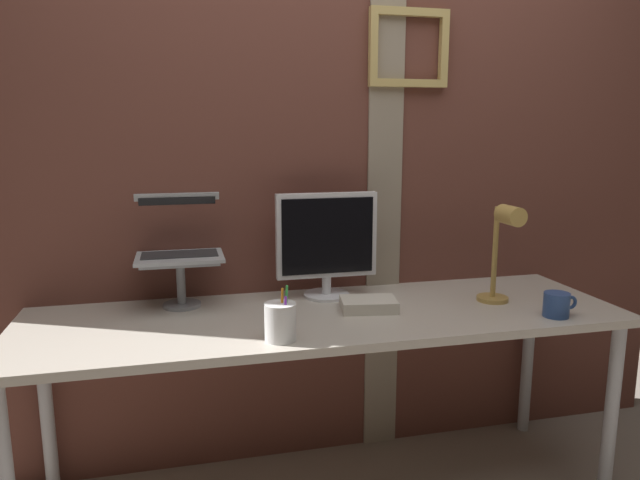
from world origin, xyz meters
name	(u,v)px	position (x,y,z in m)	size (l,w,h in m)	color
brick_wall_back	(333,176)	(0.00, 0.41, 1.19)	(3.13, 0.16, 2.38)	brown
desk	(327,331)	(-0.12, 0.02, 0.66)	(2.16, 0.66, 0.73)	beige
monitor	(327,240)	(-0.07, 0.23, 0.96)	(0.40, 0.18, 0.41)	white
laptop_stand	(181,274)	(-0.63, 0.23, 0.85)	(0.28, 0.22, 0.18)	gray
laptop	(179,238)	(-0.63, 0.30, 0.97)	(0.32, 0.29, 0.23)	#ADB2B7
desk_lamp	(503,243)	(0.54, -0.03, 0.97)	(0.12, 0.20, 0.38)	tan
pen_cup	(280,322)	(-0.33, -0.20, 0.79)	(0.10, 0.10, 0.18)	white
coffee_mug	(557,305)	(0.66, -0.20, 0.77)	(0.13, 0.09, 0.09)	#2D4C8C
paper_clutter_stack	(368,304)	(0.03, 0.02, 0.75)	(0.20, 0.14, 0.04)	silver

